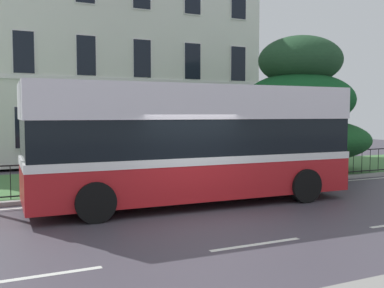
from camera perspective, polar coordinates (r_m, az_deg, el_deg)
The scene contains 6 objects.
ground_plane at distance 11.33m, azimuth 0.04°, elevation -9.00°, with size 60.00×56.00×0.18m.
georgian_townhouse at distance 26.92m, azimuth -12.98°, elevation 11.84°, with size 16.40×11.07×12.26m.
iron_verge_railing at distance 14.53m, azimuth -2.16°, elevation -3.59°, with size 19.11×0.04×0.97m.
evergreen_tree at distance 19.57m, azimuth 13.83°, elevation 4.39°, with size 5.50×5.50×5.71m.
single_decker_bus at distance 12.44m, azimuth 0.07°, elevation 0.25°, with size 9.11×2.88×3.28m.
litter_bin at distance 14.27m, azimuth -9.00°, elevation -3.72°, with size 0.50×0.50×1.02m.
Camera 1 is at (-4.65, -8.89, 2.52)m, focal length 41.52 mm.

